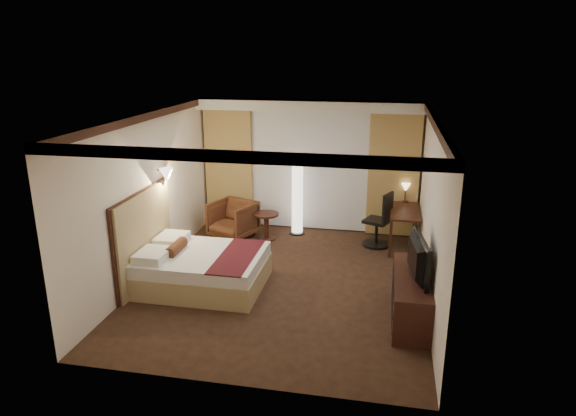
% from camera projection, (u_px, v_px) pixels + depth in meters
% --- Properties ---
extents(floor, '(4.50, 5.50, 0.01)m').
position_uv_depth(floor, '(283.00, 282.00, 8.42)').
color(floor, black).
rests_on(floor, ground).
extents(ceiling, '(4.50, 5.50, 0.01)m').
position_uv_depth(ceiling, '(283.00, 116.00, 7.61)').
color(ceiling, white).
rests_on(ceiling, back_wall).
extents(back_wall, '(4.50, 0.02, 2.70)m').
position_uv_depth(back_wall, '(310.00, 165.00, 10.59)').
color(back_wall, white).
rests_on(back_wall, floor).
extents(left_wall, '(0.02, 5.50, 2.70)m').
position_uv_depth(left_wall, '(149.00, 196.00, 8.43)').
color(left_wall, white).
rests_on(left_wall, floor).
extents(right_wall, '(0.02, 5.50, 2.70)m').
position_uv_depth(right_wall, '(432.00, 212.00, 7.60)').
color(right_wall, white).
rests_on(right_wall, floor).
extents(crown_molding, '(4.50, 5.50, 0.12)m').
position_uv_depth(crown_molding, '(283.00, 120.00, 7.63)').
color(crown_molding, black).
rests_on(crown_molding, ceiling).
extents(soffit, '(4.50, 0.50, 0.20)m').
position_uv_depth(soffit, '(309.00, 105.00, 9.98)').
color(soffit, white).
rests_on(soffit, ceiling).
extents(curtain_sheer, '(2.48, 0.04, 2.45)m').
position_uv_depth(curtain_sheer, '(309.00, 171.00, 10.54)').
color(curtain_sheer, silver).
rests_on(curtain_sheer, back_wall).
extents(curtain_left_drape, '(1.00, 0.14, 2.45)m').
position_uv_depth(curtain_left_drape, '(229.00, 168.00, 10.80)').
color(curtain_left_drape, tan).
rests_on(curtain_left_drape, back_wall).
extents(curtain_right_drape, '(1.00, 0.14, 2.45)m').
position_uv_depth(curtain_right_drape, '(393.00, 176.00, 10.17)').
color(curtain_right_drape, tan).
rests_on(curtain_right_drape, back_wall).
extents(wall_sconce, '(0.24, 0.24, 0.24)m').
position_uv_depth(wall_sconce, '(166.00, 175.00, 8.66)').
color(wall_sconce, white).
rests_on(wall_sconce, left_wall).
extents(bed, '(1.92, 1.50, 0.56)m').
position_uv_depth(bed, '(203.00, 270.00, 8.21)').
color(bed, white).
rests_on(bed, floor).
extents(headboard, '(0.12, 1.80, 1.50)m').
position_uv_depth(headboard, '(145.00, 238.00, 8.24)').
color(headboard, tan).
rests_on(headboard, floor).
extents(armchair, '(1.01, 0.98, 0.82)m').
position_uv_depth(armchair, '(233.00, 218.00, 10.30)').
color(armchair, '#452214').
rests_on(armchair, floor).
extents(side_table, '(0.49, 0.49, 0.54)m').
position_uv_depth(side_table, '(267.00, 226.00, 10.22)').
color(side_table, black).
rests_on(side_table, floor).
extents(floor_lamp, '(0.30, 0.30, 1.42)m').
position_uv_depth(floor_lamp, '(297.00, 201.00, 10.40)').
color(floor_lamp, white).
rests_on(floor_lamp, floor).
extents(desk, '(0.55, 1.29, 0.75)m').
position_uv_depth(desk, '(404.00, 228.00, 9.81)').
color(desk, black).
rests_on(desk, floor).
extents(desk_lamp, '(0.18, 0.18, 0.34)m').
position_uv_depth(desk_lamp, '(405.00, 194.00, 10.12)').
color(desk_lamp, '#FFD899').
rests_on(desk_lamp, desk).
extents(office_chair, '(0.69, 0.69, 1.09)m').
position_uv_depth(office_chair, '(377.00, 219.00, 9.81)').
color(office_chair, black).
rests_on(office_chair, floor).
extents(dresser, '(0.50, 1.66, 0.65)m').
position_uv_depth(dresser, '(411.00, 297.00, 7.22)').
color(dresser, black).
rests_on(dresser, floor).
extents(television, '(0.78, 1.18, 0.14)m').
position_uv_depth(television, '(412.00, 254.00, 7.04)').
color(television, black).
rests_on(television, dresser).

